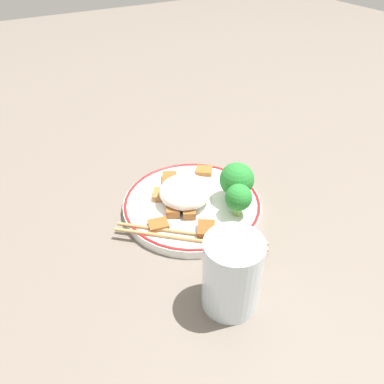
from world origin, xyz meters
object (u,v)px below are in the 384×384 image
Objects in this scene: broccoli_back_left at (239,198)px; chopsticks at (190,236)px; plate at (192,204)px; drinking_glass at (232,274)px; broccoli_back_center at (237,180)px.

chopsticks is (-0.01, 0.09, -0.03)m from broccoli_back_left.
plate is 2.17× the size of drinking_glass.
drinking_glass is (-0.18, 0.05, 0.04)m from plate.
chopsticks is at bearing 148.09° from plate.
broccoli_back_left is 0.10m from chopsticks.
chopsticks is 1.76× the size of drinking_glass.
broccoli_back_center is at bearing -113.46° from plate.
broccoli_back_center is at bearing -69.01° from chopsticks.
plate is at bearing -31.91° from chopsticks.
drinking_glass reaches higher than broccoli_back_center.
plate is 0.09m from broccoli_back_left.
plate is at bearing -15.43° from drinking_glass.
plate is 0.19m from drinking_glass.
broccoli_back_left is 0.82× the size of broccoli_back_center.
chopsticks is at bearing -3.13° from drinking_glass.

